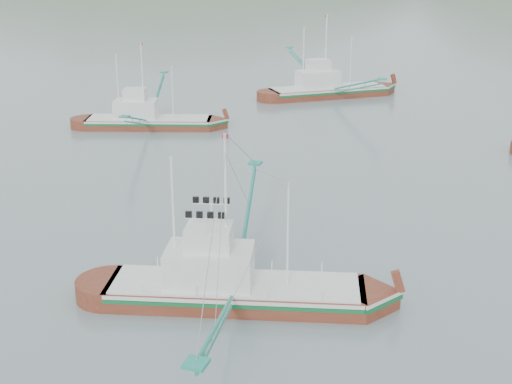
% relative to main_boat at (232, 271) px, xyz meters
% --- Properties ---
extents(ground, '(1200.00, 1200.00, 0.00)m').
position_rel_main_boat_xyz_m(ground, '(-1.44, 2.05, -1.77)').
color(ground, slate).
rests_on(ground, ground).
extents(main_boat, '(13.52, 23.28, 9.58)m').
position_rel_main_boat_xyz_m(main_boat, '(0.00, 0.00, 0.00)').
color(main_boat, '#622514').
rests_on(main_boat, ground).
extents(bg_boat_left, '(12.92, 22.07, 9.16)m').
position_rel_main_boat_xyz_m(bg_boat_left, '(-21.04, 32.36, -0.02)').
color(bg_boat_left, '#622514').
rests_on(bg_boat_left, ground).
extents(bg_boat_far, '(19.90, 22.97, 10.56)m').
position_rel_main_boat_xyz_m(bg_boat_far, '(-7.48, 53.57, 0.49)').
color(bg_boat_far, '#622514').
rests_on(bg_boat_far, ground).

